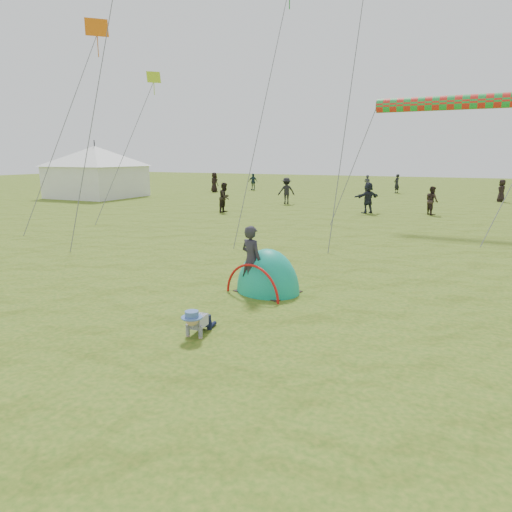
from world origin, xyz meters
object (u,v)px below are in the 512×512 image
at_px(crawling_toddler, 197,321).
at_px(standing_adult, 251,260).
at_px(popup_tent, 268,291).
at_px(event_marquee, 96,170).

height_order(crawling_toddler, standing_adult, standing_adult).
relative_size(popup_tent, event_marquee, 0.34).
xyz_separation_m(popup_tent, standing_adult, (-0.29, -0.32, 0.82)).
distance_m(crawling_toddler, event_marquee, 31.13).
height_order(popup_tent, event_marquee, event_marquee).
relative_size(crawling_toddler, standing_adult, 0.43).
xyz_separation_m(crawling_toddler, popup_tent, (0.04, 3.08, -0.27)).
bearing_deg(standing_adult, crawling_toddler, 115.37).
height_order(popup_tent, standing_adult, standing_adult).
distance_m(popup_tent, standing_adult, 0.93).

